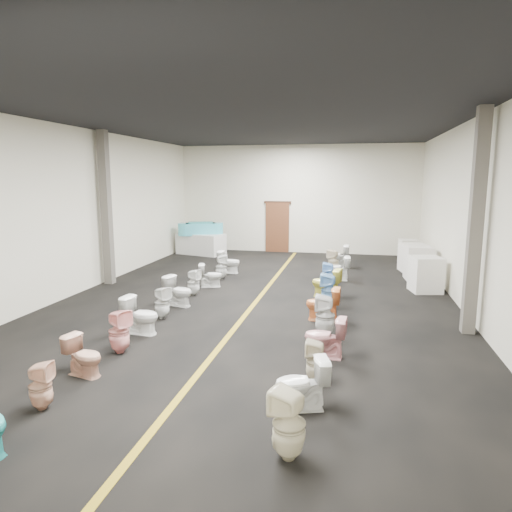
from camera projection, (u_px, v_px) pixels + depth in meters
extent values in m
plane|color=black|center=(257.00, 301.00, 11.83)|extent=(16.00, 16.00, 0.00)
plane|color=black|center=(257.00, 121.00, 11.06)|extent=(16.00, 16.00, 0.00)
plane|color=beige|center=(297.00, 199.00, 19.15)|extent=(10.00, 0.00, 10.00)
plane|color=beige|center=(54.00, 288.00, 3.74)|extent=(10.00, 0.00, 10.00)
plane|color=beige|center=(79.00, 211.00, 12.48)|extent=(0.00, 16.00, 16.00)
plane|color=beige|center=(471.00, 217.00, 10.41)|extent=(0.00, 16.00, 16.00)
cube|color=olive|center=(257.00, 300.00, 11.83)|extent=(0.12, 15.60, 0.01)
cube|color=#562D19|center=(277.00, 227.00, 19.46)|extent=(1.00, 0.10, 2.10)
cube|color=#331C11|center=(278.00, 202.00, 19.29)|extent=(1.15, 0.08, 0.10)
cube|color=#59544C|center=(106.00, 209.00, 13.39)|extent=(0.25, 0.25, 4.50)
cube|color=#59544C|center=(476.00, 224.00, 9.02)|extent=(0.25, 0.25, 4.50)
cube|color=silver|center=(201.00, 244.00, 18.97)|extent=(2.12, 1.47, 0.86)
cube|color=#45B3C7|center=(201.00, 229.00, 18.87)|extent=(1.36, 1.05, 0.50)
cylinder|color=#45B3C7|center=(186.00, 229.00, 18.77)|extent=(0.66, 0.66, 0.50)
cylinder|color=#45B3C7|center=(215.00, 229.00, 18.96)|extent=(0.66, 0.66, 0.50)
cube|color=teal|center=(201.00, 224.00, 18.83)|extent=(1.10, 0.79, 0.20)
cube|color=silver|center=(426.00, 274.00, 12.67)|extent=(0.91, 0.91, 0.99)
cube|color=silver|center=(418.00, 263.00, 14.19)|extent=(0.82, 0.82, 1.05)
cube|color=silver|center=(413.00, 258.00, 15.44)|extent=(0.96, 0.96, 0.94)
cube|color=silver|center=(408.00, 252.00, 16.86)|extent=(0.71, 0.71, 0.89)
imported|color=#ECB496|center=(41.00, 386.00, 6.22)|extent=(0.36, 0.36, 0.68)
imported|color=#DDA287|center=(84.00, 356.00, 7.29)|extent=(0.72, 0.51, 0.66)
imported|color=#F6A6A2|center=(119.00, 331.00, 8.22)|extent=(0.49, 0.49, 0.82)
imported|color=white|center=(141.00, 315.00, 9.26)|extent=(0.79, 0.50, 0.77)
imported|color=silver|center=(162.00, 303.00, 10.25)|extent=(0.45, 0.44, 0.74)
imported|color=white|center=(179.00, 291.00, 11.30)|extent=(0.81, 0.59, 0.74)
imported|color=silver|center=(194.00, 282.00, 12.27)|extent=(0.38, 0.38, 0.72)
imported|color=white|center=(211.00, 275.00, 13.27)|extent=(0.74, 0.53, 0.68)
imported|color=silver|center=(221.00, 267.00, 14.25)|extent=(0.46, 0.46, 0.78)
imported|color=white|center=(229.00, 262.00, 15.19)|extent=(0.74, 0.43, 0.75)
imported|color=#F2E8C6|center=(289.00, 424.00, 5.10)|extent=(0.49, 0.49, 0.84)
imported|color=white|center=(302.00, 384.00, 6.20)|extent=(0.81, 0.61, 0.74)
imported|color=beige|center=(316.00, 362.00, 7.04)|extent=(0.32, 0.32, 0.69)
imported|color=pink|center=(325.00, 337.00, 8.03)|extent=(0.75, 0.47, 0.74)
imported|color=silver|center=(325.00, 316.00, 9.09)|extent=(0.40, 0.39, 0.86)
imported|color=orange|center=(323.00, 304.00, 10.11)|extent=(0.76, 0.45, 0.76)
imported|color=#72ABDC|center=(329.00, 291.00, 11.11)|extent=(0.43, 0.42, 0.85)
imported|color=#DED651|center=(326.00, 283.00, 12.10)|extent=(0.84, 0.58, 0.78)
imported|color=#7EB5F3|center=(329.00, 275.00, 13.15)|extent=(0.36, 0.35, 0.74)
imported|color=white|center=(338.00, 268.00, 14.10)|extent=(0.78, 0.49, 0.76)
imported|color=beige|center=(333.00, 261.00, 15.21)|extent=(0.47, 0.47, 0.79)
imported|color=white|center=(337.00, 256.00, 16.13)|extent=(0.81, 0.48, 0.82)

